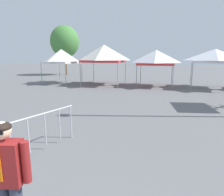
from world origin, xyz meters
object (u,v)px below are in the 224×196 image
object	(u,v)px
canopy_tent_center	(215,56)
canopy_tent_behind_right	(61,56)
person_foreground	(7,176)
crowd_barrier_near_person	(45,124)
tree_behind_tents_left	(65,42)
canopy_tent_right_of_center	(156,58)
canopy_tent_behind_left	(104,54)

from	to	relation	value
canopy_tent_center	canopy_tent_behind_right	bearing A→B (deg)	-175.02
canopy_tent_behind_right	person_foreground	size ratio (longest dim) A/B	1.85
canopy_tent_center	person_foreground	size ratio (longest dim) A/B	1.95
person_foreground	crowd_barrier_near_person	xyz separation A→B (m)	(-1.40, 2.55, -0.28)
canopy_tent_behind_right	tree_behind_tents_left	xyz separation A→B (m)	(-4.82, 8.35, 2.07)
canopy_tent_behind_right	crowd_barrier_near_person	size ratio (longest dim) A/B	1.61
canopy_tent_right_of_center	tree_behind_tents_left	bearing A→B (deg)	151.56
canopy_tent_behind_left	canopy_tent_right_of_center	world-z (taller)	canopy_tent_behind_left
canopy_tent_behind_left	crowd_barrier_near_person	distance (m)	13.58
person_foreground	canopy_tent_right_of_center	bearing A→B (deg)	90.42
crowd_barrier_near_person	canopy_tent_right_of_center	bearing A→B (deg)	84.59
canopy_tent_behind_right	canopy_tent_center	size ratio (longest dim) A/B	0.95
canopy_tent_behind_left	canopy_tent_center	world-z (taller)	canopy_tent_behind_left
canopy_tent_behind_right	person_foreground	bearing A→B (deg)	-59.21
canopy_tent_center	tree_behind_tents_left	distance (m)	19.84
canopy_tent_behind_right	canopy_tent_center	distance (m)	13.62
canopy_tent_right_of_center	canopy_tent_behind_right	bearing A→B (deg)	-174.26
crowd_barrier_near_person	canopy_tent_center	bearing A→B (deg)	66.87
canopy_tent_behind_right	canopy_tent_center	xyz separation A→B (m)	(13.57, 1.18, 0.02)
person_foreground	crowd_barrier_near_person	distance (m)	2.93
canopy_tent_behind_left	crowd_barrier_near_person	world-z (taller)	canopy_tent_behind_left
canopy_tent_behind_left	canopy_tent_center	distance (m)	9.29
person_foreground	canopy_tent_behind_right	bearing A→B (deg)	120.79
canopy_tent_center	tree_behind_tents_left	xyz separation A→B (m)	(-18.38, 7.17, 2.05)
crowd_barrier_near_person	canopy_tent_behind_right	bearing A→B (deg)	121.19
canopy_tent_behind_right	crowd_barrier_near_person	distance (m)	14.91
person_foreground	tree_behind_tents_left	bearing A→B (deg)	120.50
canopy_tent_right_of_center	person_foreground	size ratio (longest dim) A/B	1.85
canopy_tent_behind_right	canopy_tent_right_of_center	size ratio (longest dim) A/B	1.00
canopy_tent_center	person_foreground	world-z (taller)	canopy_tent_center
canopy_tent_right_of_center	crowd_barrier_near_person	world-z (taller)	canopy_tent_right_of_center
canopy_tent_right_of_center	canopy_tent_center	bearing A→B (deg)	3.51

